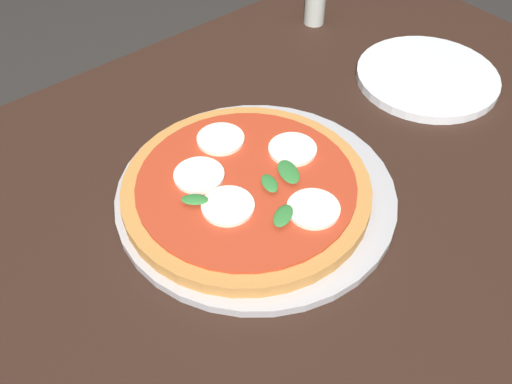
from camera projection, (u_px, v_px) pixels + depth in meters
dining_table at (253, 262)px, 0.79m from camera, size 1.31×0.82×0.71m
serving_tray at (256, 194)px, 0.73m from camera, size 0.36×0.36×0.01m
pizza at (247, 188)px, 0.72m from camera, size 0.31×0.31×0.03m
plate_white at (427, 77)px, 0.91m from camera, size 0.22×0.22×0.01m
pepper_shaker at (315, 2)px, 1.01m from camera, size 0.04×0.04×0.08m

